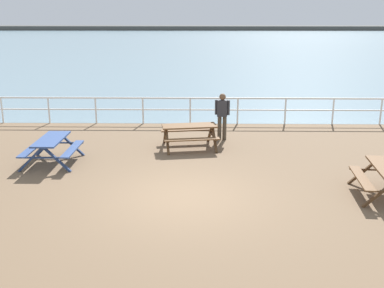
# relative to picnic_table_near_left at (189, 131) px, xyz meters

# --- Properties ---
(ground_plane) EXTENTS (30.00, 24.00, 0.20)m
(ground_plane) POSITION_rel_picnic_table_near_left_xyz_m (-0.04, -4.33, -0.68)
(ground_plane) COLOR brown
(sea_band) EXTENTS (142.00, 90.00, 0.01)m
(sea_band) POSITION_rel_picnic_table_near_left_xyz_m (-0.04, 48.42, -0.58)
(sea_band) COLOR gray
(sea_band) RESTS_ON ground
(distant_shoreline) EXTENTS (142.00, 6.00, 1.80)m
(distant_shoreline) POSITION_rel_picnic_table_near_left_xyz_m (-0.04, 91.42, -0.58)
(distant_shoreline) COLOR #4C4C47
(distant_shoreline) RESTS_ON ground
(seaward_railing) EXTENTS (23.07, 0.07, 1.08)m
(seaward_railing) POSITION_rel_picnic_table_near_left_xyz_m (-0.04, 3.42, 0.17)
(seaward_railing) COLOR white
(seaward_railing) RESTS_ON ground
(picnic_table_near_left) EXTENTS (2.02, 1.79, 0.80)m
(picnic_table_near_left) POSITION_rel_picnic_table_near_left_xyz_m (0.00, 0.00, 0.00)
(picnic_table_near_left) COLOR brown
(picnic_table_near_left) RESTS_ON ground
(picnic_table_mid_centre) EXTENTS (1.55, 1.81, 0.80)m
(picnic_table_mid_centre) POSITION_rel_picnic_table_near_left_xyz_m (-4.10, -1.74, 0.00)
(picnic_table_mid_centre) COLOR #334C84
(picnic_table_mid_centre) RESTS_ON ground
(visitor) EXTENTS (0.52, 0.28, 1.66)m
(visitor) POSITION_rel_picnic_table_near_left_xyz_m (1.14, 1.03, 0.36)
(visitor) COLOR #4C4233
(visitor) RESTS_ON ground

